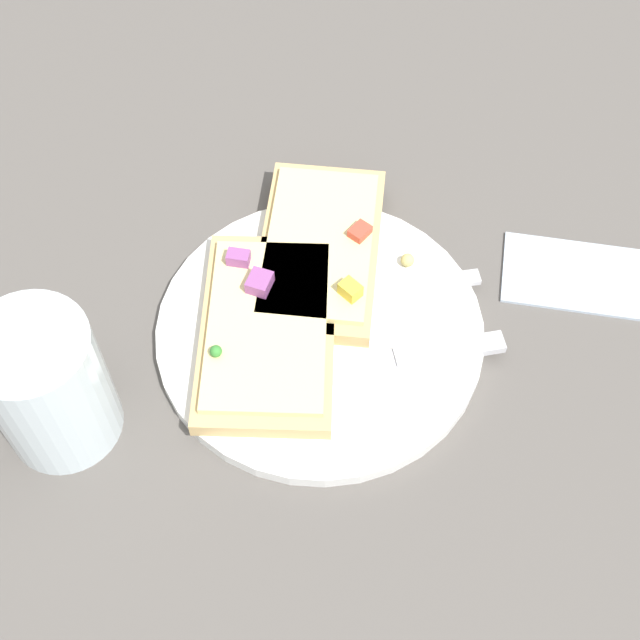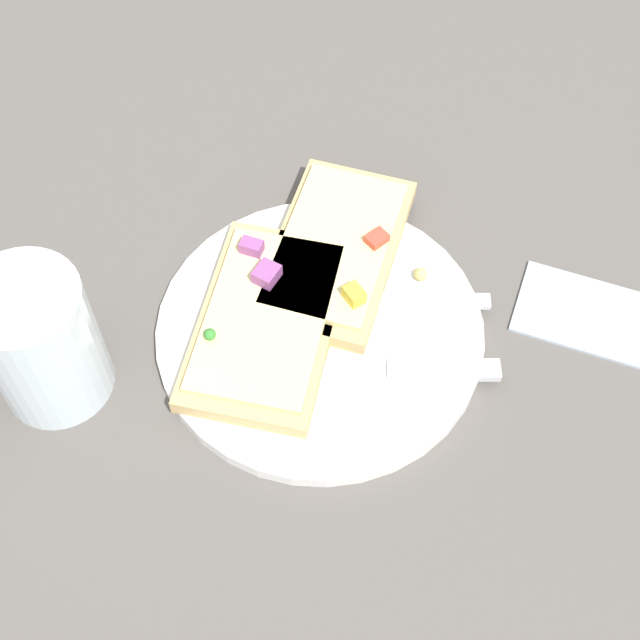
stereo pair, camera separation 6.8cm
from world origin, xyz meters
name	(u,v)px [view 2 (the right image)]	position (x,y,z in m)	size (l,w,h in m)	color
ground_plane	(320,335)	(0.00, 0.00, 0.00)	(4.00, 4.00, 0.00)	#56514C
plate	(320,331)	(0.00, 0.00, 0.01)	(0.25, 0.25, 0.01)	white
fork	(336,299)	(0.00, 0.03, 0.01)	(0.21, 0.09, 0.01)	silver
knife	(375,371)	(0.05, -0.02, 0.01)	(0.22, 0.10, 0.01)	silver
pizza_slice_main	(267,320)	(-0.04, -0.01, 0.02)	(0.12, 0.18, 0.03)	tan
pizza_slice_corner	(336,249)	(-0.01, 0.07, 0.02)	(0.10, 0.17, 0.03)	tan
crumb_scatter	(370,299)	(0.03, 0.03, 0.02)	(0.08, 0.09, 0.01)	tan
drinking_glass	(41,342)	(-0.17, -0.11, 0.06)	(0.08, 0.08, 0.11)	silver
napkin	(592,315)	(0.20, 0.09, 0.00)	(0.12, 0.07, 0.01)	silver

